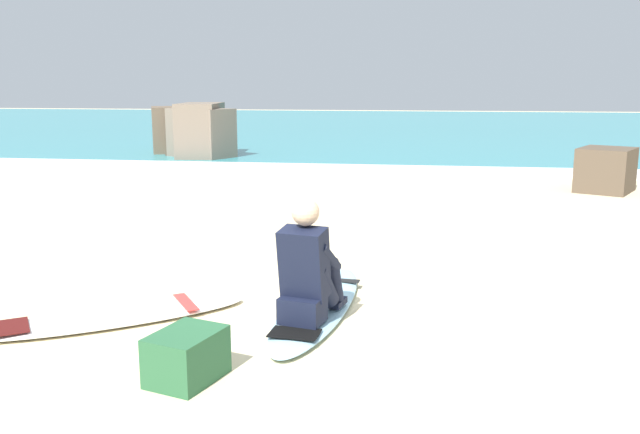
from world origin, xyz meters
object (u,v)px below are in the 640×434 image
(beach_bag, at_px, (187,356))
(surfer_seated, at_px, (308,272))
(shoreline_rock, at_px, (606,170))
(surfboard_spare_near, at_px, (109,317))
(surfboard_main, at_px, (318,306))

(beach_bag, bearing_deg, surfer_seated, 60.42)
(shoreline_rock, bearing_deg, surfboard_spare_near, -127.08)
(surfboard_main, height_order, surfboard_spare_near, same)
(surfboard_spare_near, xyz_separation_m, shoreline_rock, (5.58, 7.39, 0.34))
(beach_bag, bearing_deg, shoreline_rock, 61.05)
(surfboard_spare_near, distance_m, shoreline_rock, 9.27)
(surfboard_main, distance_m, shoreline_rock, 7.95)
(surfboard_main, height_order, shoreline_rock, shoreline_rock)
(surfer_seated, bearing_deg, beach_bag, -119.58)
(surfboard_spare_near, bearing_deg, shoreline_rock, 52.92)
(surfboard_main, bearing_deg, surfboard_spare_near, -162.05)
(surfboard_main, xyz_separation_m, surfer_seated, (-0.02, -0.39, 0.40))
(shoreline_rock, xyz_separation_m, beach_bag, (-4.61, -8.33, -0.22))
(shoreline_rock, bearing_deg, surfboard_main, -120.10)
(surfboard_main, distance_m, surfboard_spare_near, 1.68)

